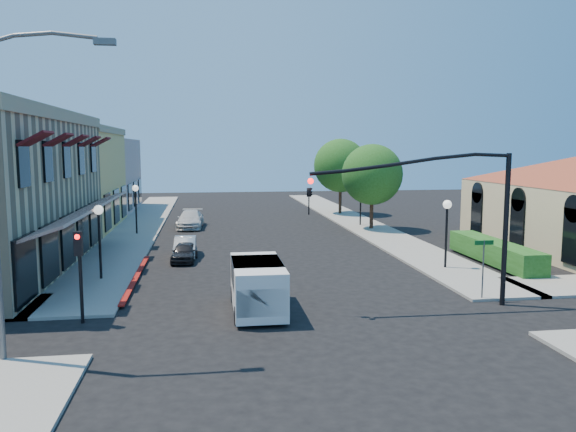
{
  "coord_description": "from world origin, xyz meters",
  "views": [
    {
      "loc": [
        -3.58,
        -18.71,
        6.22
      ],
      "look_at": [
        0.72,
        10.48,
        2.6
      ],
      "focal_mm": 35.0,
      "sensor_mm": 36.0,
      "label": 1
    }
  ],
  "objects": [
    {
      "name": "street_tree_b",
      "position": [
        8.8,
        32.0,
        4.54
      ],
      "size": [
        4.94,
        4.94,
        7.02
      ],
      "color": "black",
      "rests_on": "ground"
    },
    {
      "name": "lamppost_right_near",
      "position": [
        8.5,
        8.0,
        2.74
      ],
      "size": [
        0.44,
        0.44,
        3.57
      ],
      "color": "black",
      "rests_on": "ground"
    },
    {
      "name": "parked_car_c",
      "position": [
        -4.8,
        25.0,
        0.67
      ],
      "size": [
        2.16,
        4.71,
        1.33
      ],
      "primitive_type": "imported",
      "rotation": [
        0.0,
        0.0,
        -0.07
      ],
      "color": "silver",
      "rests_on": "ground"
    },
    {
      "name": "street_tree_a",
      "position": [
        8.8,
        22.0,
        4.19
      ],
      "size": [
        4.56,
        4.56,
        6.48
      ],
      "color": "black",
      "rests_on": "ground"
    },
    {
      "name": "parked_car_b",
      "position": [
        -4.8,
        13.38,
        0.57
      ],
      "size": [
        1.24,
        3.48,
        1.14
      ],
      "primitive_type": "imported",
      "rotation": [
        0.0,
        0.0,
        -0.01
      ],
      "color": "#ABAFB0",
      "rests_on": "ground"
    },
    {
      "name": "lamppost_left_far",
      "position": [
        -8.5,
        22.0,
        2.74
      ],
      "size": [
        0.44,
        0.44,
        3.57
      ],
      "color": "black",
      "rests_on": "ground"
    },
    {
      "name": "parked_car_d",
      "position": [
        -4.8,
        26.0,
        0.54
      ],
      "size": [
        2.02,
        4.0,
        1.09
      ],
      "primitive_type": "imported",
      "rotation": [
        0.0,
        0.0,
        -0.06
      ],
      "color": "#929497",
      "rests_on": "ground"
    },
    {
      "name": "lamppost_left_near",
      "position": [
        -8.5,
        8.0,
        2.74
      ],
      "size": [
        0.44,
        0.44,
        3.57
      ],
      "color": "black",
      "rests_on": "ground"
    },
    {
      "name": "pink_stucco_building",
      "position": [
        -15.5,
        38.0,
        3.5
      ],
      "size": [
        10.0,
        12.0,
        7.0
      ],
      "primitive_type": "cube",
      "color": "tan",
      "rests_on": "ground"
    },
    {
      "name": "ground",
      "position": [
        0.0,
        0.0,
        0.0
      ],
      "size": [
        120.0,
        120.0,
        0.0
      ],
      "primitive_type": "plane",
      "color": "black",
      "rests_on": "ground"
    },
    {
      "name": "lamppost_right_far",
      "position": [
        8.5,
        24.0,
        2.74
      ],
      "size": [
        0.44,
        0.44,
        3.57
      ],
      "color": "black",
      "rests_on": "ground"
    },
    {
      "name": "parked_car_a",
      "position": [
        -4.8,
        12.0,
        0.52
      ],
      "size": [
        1.52,
        3.18,
        1.05
      ],
      "primitive_type": "imported",
      "rotation": [
        0.0,
        0.0,
        -0.09
      ],
      "color": "black",
      "rests_on": "ground"
    },
    {
      "name": "hedge",
      "position": [
        11.7,
        9.0,
        0.0
      ],
      "size": [
        1.4,
        8.0,
        1.1
      ],
      "primitive_type": "cube",
      "color": "#1E4C15",
      "rests_on": "ground"
    },
    {
      "name": "secondary_signal",
      "position": [
        -8.0,
        1.41,
        2.32
      ],
      "size": [
        0.28,
        0.42,
        3.32
      ],
      "color": "black",
      "rests_on": "ground"
    },
    {
      "name": "signal_mast_arm",
      "position": [
        5.86,
        1.5,
        4.09
      ],
      "size": [
        8.01,
        0.39,
        6.0
      ],
      "color": "black",
      "rests_on": "ground"
    },
    {
      "name": "sidewalk_right",
      "position": [
        8.75,
        27.0,
        0.06
      ],
      "size": [
        3.5,
        50.0,
        0.12
      ],
      "primitive_type": "cube",
      "color": "gray",
      "rests_on": "ground"
    },
    {
      "name": "sidewalk_left",
      "position": [
        -8.75,
        27.0,
        0.06
      ],
      "size": [
        3.5,
        50.0,
        0.12
      ],
      "primitive_type": "cube",
      "color": "gray",
      "rests_on": "ground"
    },
    {
      "name": "curb_red_strip",
      "position": [
        -6.9,
        8.0,
        0.0
      ],
      "size": [
        0.25,
        10.0,
        0.06
      ],
      "primitive_type": "cube",
      "color": "maroon",
      "rests_on": "ground"
    },
    {
      "name": "cobra_streetlight",
      "position": [
        -9.15,
        -2.0,
        5.27
      ],
      "size": [
        3.6,
        0.25,
        9.31
      ],
      "color": "#595B5E",
      "rests_on": "ground"
    },
    {
      "name": "white_van",
      "position": [
        -1.7,
        1.95,
        1.1
      ],
      "size": [
        1.93,
        4.31,
        1.91
      ],
      "color": "silver",
      "rests_on": "ground"
    },
    {
      "name": "street_name_sign",
      "position": [
        7.5,
        2.2,
        1.7
      ],
      "size": [
        0.8,
        0.06,
        2.5
      ],
      "color": "#595B5E",
      "rests_on": "ground"
    },
    {
      "name": "yellow_stucco_building",
      "position": [
        -15.5,
        26.0,
        3.8
      ],
      "size": [
        10.0,
        12.0,
        7.6
      ],
      "primitive_type": "cube",
      "color": "#D8BA61",
      "rests_on": "ground"
    }
  ]
}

